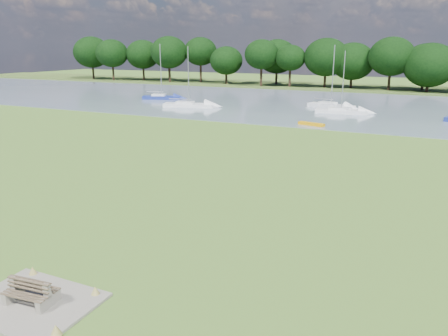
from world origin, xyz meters
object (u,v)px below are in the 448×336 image
at_px(kayak, 311,124).
at_px(sailboat_1, 330,104).
at_px(sailboat_0, 188,104).
at_px(sailboat_6, 341,110).
at_px(bench_pair, 31,292).
at_px(sailboat_3, 161,96).

xyz_separation_m(kayak, sailboat_1, (-1.04, 14.96, 0.34)).
xyz_separation_m(sailboat_0, sailboat_6, (20.82, 3.12, -0.03)).
height_order(bench_pair, sailboat_1, sailboat_1).
height_order(sailboat_3, sailboat_6, sailboat_3).
bearing_deg(sailboat_0, kayak, -36.24).
xyz_separation_m(kayak, sailboat_3, (-28.31, 13.77, 0.37)).
distance_m(bench_pair, kayak, 38.00).
bearing_deg(sailboat_1, sailboat_3, -159.55).
height_order(bench_pair, kayak, bench_pair).
distance_m(sailboat_0, sailboat_3, 10.75).
relative_size(sailboat_1, sailboat_3, 0.98).
bearing_deg(bench_pair, kayak, 84.54).
height_order(sailboat_1, sailboat_3, sailboat_3).
xyz_separation_m(sailboat_3, sailboat_6, (29.49, -3.24, -0.09)).
relative_size(kayak, sailboat_0, 0.36).
distance_m(kayak, sailboat_3, 31.48).
distance_m(bench_pair, sailboat_6, 48.54).
bearing_deg(sailboat_6, sailboat_3, 166.55).
height_order(kayak, sailboat_3, sailboat_3).
bearing_deg(sailboat_1, sailboat_6, -45.39).
bearing_deg(sailboat_1, bench_pair, -70.94).
relative_size(kayak, sailboat_3, 0.34).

